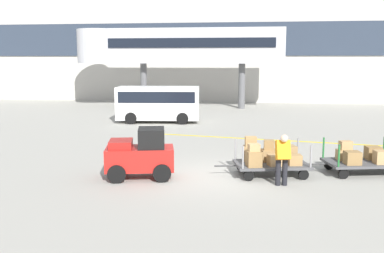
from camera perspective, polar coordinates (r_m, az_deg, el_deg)
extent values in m
plane|color=#9E9B91|center=(14.34, 3.08, -6.35)|extent=(120.00, 120.00, 0.00)
cube|color=yellow|center=(20.81, 13.77, -1.86)|extent=(13.93, 2.61, 0.01)
cube|color=#BCB7AD|center=(39.84, 6.17, 10.30)|extent=(60.67, 2.40, 9.82)
cube|color=#2D3847|center=(38.61, 6.13, 11.09)|extent=(57.63, 0.12, 2.80)
cube|color=#B7B7BC|center=(34.12, 0.00, 10.28)|extent=(13.76, 2.20, 2.60)
cylinder|color=#B7B7BC|center=(35.89, -12.11, 10.01)|extent=(3.00, 3.00, 2.60)
cube|color=black|center=(33.00, -0.26, 10.69)|extent=(12.39, 0.08, 0.70)
cylinder|color=#59595B|center=(34.87, -6.20, 5.27)|extent=(0.50, 0.50, 3.39)
cylinder|color=#59595B|center=(33.88, 6.39, 5.17)|extent=(0.50, 0.50, 3.39)
cube|color=red|center=(14.03, -6.70, -4.08)|extent=(2.28, 1.52, 0.70)
cube|color=black|center=(13.89, -5.24, -1.45)|extent=(0.99, 1.14, 0.60)
cube|color=#A51B16|center=(13.97, -9.11, -2.22)|extent=(0.88, 1.06, 0.24)
cylinder|color=black|center=(14.66, -9.28, -4.99)|extent=(0.59, 0.29, 0.56)
cylinder|color=black|center=(13.65, -9.64, -6.02)|extent=(0.59, 0.29, 0.56)
cylinder|color=black|center=(14.61, -3.92, -4.94)|extent=(0.59, 0.29, 0.56)
cylinder|color=black|center=(13.59, -3.87, -5.97)|extent=(0.59, 0.29, 0.56)
cube|color=#4C4C4F|center=(14.54, 10.15, -4.80)|extent=(2.54, 1.85, 0.08)
cylinder|color=gray|center=(14.85, 5.61, -2.88)|extent=(0.06, 0.06, 0.70)
cylinder|color=gray|center=(13.61, 6.55, -3.96)|extent=(0.06, 0.06, 0.70)
cylinder|color=gray|center=(15.36, 13.41, -2.70)|extent=(0.06, 0.06, 0.70)
cylinder|color=gray|center=(14.16, 15.00, -3.70)|extent=(0.06, 0.06, 0.70)
cylinder|color=black|center=(14.96, 6.35, -5.12)|extent=(0.33, 0.16, 0.32)
cylinder|color=black|center=(13.83, 7.27, -6.28)|extent=(0.33, 0.16, 0.32)
cylinder|color=black|center=(15.38, 12.70, -4.91)|extent=(0.33, 0.16, 0.32)
cylinder|color=black|center=(14.28, 14.10, -6.00)|extent=(0.33, 0.16, 0.32)
cylinder|color=#333333|center=(14.24, 4.28, -5.05)|extent=(0.69, 0.20, 0.05)
cube|color=#9E7A4C|center=(14.68, 7.51, -3.46)|extent=(0.51, 0.40, 0.49)
cube|color=olive|center=(13.98, 7.91, -4.10)|extent=(0.54, 0.58, 0.48)
cube|color=#9E7A4C|center=(14.75, 9.80, -3.68)|extent=(0.59, 0.57, 0.38)
cube|color=tan|center=(14.21, 10.62, -4.27)|extent=(0.53, 0.52, 0.33)
cube|color=#9E7A4C|center=(14.95, 12.27, -3.36)|extent=(0.56, 0.57, 0.50)
cube|color=#A87F4C|center=(14.42, 13.03, -4.18)|extent=(0.45, 0.43, 0.33)
cube|color=#A87F4C|center=(14.60, 7.54, -1.90)|extent=(0.40, 0.33, 0.32)
cube|color=tan|center=(13.91, 7.94, -2.67)|extent=(0.40, 0.37, 0.23)
cube|color=olive|center=(14.68, 9.84, -2.34)|extent=(0.33, 0.34, 0.32)
cube|color=#4C4C4F|center=(15.56, 20.94, -4.35)|extent=(2.54, 1.85, 0.08)
cylinder|color=#237033|center=(15.65, 16.50, -2.61)|extent=(0.06, 0.06, 0.70)
cylinder|color=#237033|center=(14.48, 18.31, -3.58)|extent=(0.06, 0.06, 0.70)
cylinder|color=#237033|center=(16.52, 23.38, -2.38)|extent=(0.06, 0.06, 0.70)
cylinder|color=black|center=(15.80, 17.14, -4.72)|extent=(0.33, 0.16, 0.32)
cylinder|color=black|center=(14.73, 18.83, -5.76)|extent=(0.33, 0.16, 0.32)
cylinder|color=black|center=(16.50, 22.73, -4.45)|extent=(0.33, 0.16, 0.32)
cylinder|color=#333333|center=(14.99, 15.73, -4.66)|extent=(0.69, 0.20, 0.05)
cube|color=tan|center=(15.57, 19.03, -3.45)|extent=(0.59, 0.46, 0.34)
cube|color=olive|center=(15.01, 19.87, -3.79)|extent=(0.54, 0.51, 0.41)
cube|color=olive|center=(16.00, 22.19, -3.15)|extent=(0.52, 0.51, 0.43)
cube|color=tan|center=(15.44, 23.18, -3.63)|extent=(0.53, 0.46, 0.42)
cube|color=tan|center=(15.51, 19.09, -2.30)|extent=(0.45, 0.36, 0.30)
cylinder|color=black|center=(13.43, 10.97, -5.73)|extent=(0.16, 0.16, 0.82)
cylinder|color=black|center=(13.48, 11.80, -5.70)|extent=(0.16, 0.16, 0.82)
cube|color=orange|center=(13.21, 11.58, -2.97)|extent=(0.47, 0.49, 0.61)
sphere|color=beige|center=(13.03, 11.76, -1.50)|extent=(0.22, 0.22, 0.22)
cube|color=white|center=(26.40, -4.34, 3.04)|extent=(4.95, 2.32, 1.90)
cube|color=black|center=(26.36, -4.35, 3.91)|extent=(4.57, 2.33, 0.64)
cylinder|color=black|center=(25.85, -7.83, 1.07)|extent=(0.70, 0.30, 0.68)
cylinder|color=black|center=(25.49, -1.23, 1.04)|extent=(0.70, 0.30, 0.68)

